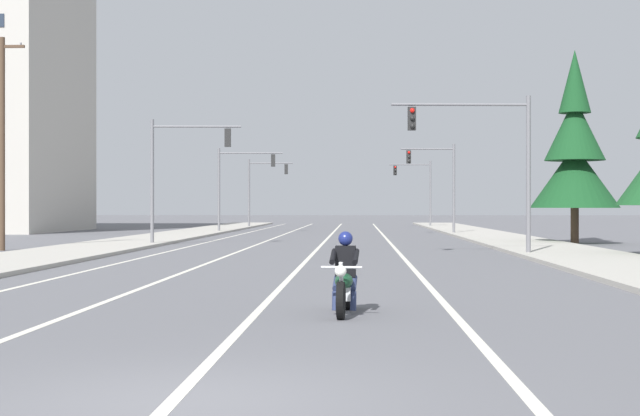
% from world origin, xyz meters
% --- Properties ---
extents(ground_plane, '(400.00, 400.00, 0.00)m').
position_xyz_m(ground_plane, '(0.00, 0.00, 0.00)').
color(ground_plane, '#5B5B60').
extents(lane_stripe_center, '(0.16, 100.00, 0.01)m').
position_xyz_m(lane_stripe_center, '(-0.11, 45.00, 0.00)').
color(lane_stripe_center, beige).
rests_on(lane_stripe_center, ground).
extents(lane_stripe_left, '(0.16, 100.00, 0.01)m').
position_xyz_m(lane_stripe_left, '(-3.34, 45.00, 0.00)').
color(lane_stripe_left, beige).
rests_on(lane_stripe_left, ground).
extents(lane_stripe_right, '(0.16, 100.00, 0.01)m').
position_xyz_m(lane_stripe_right, '(3.40, 45.00, 0.00)').
color(lane_stripe_right, beige).
rests_on(lane_stripe_right, ground).
extents(lane_stripe_far_left, '(0.16, 100.00, 0.01)m').
position_xyz_m(lane_stripe_far_left, '(-6.32, 45.00, 0.00)').
color(lane_stripe_far_left, beige).
rests_on(lane_stripe_far_left, ground).
extents(sidewalk_kerb_right, '(4.40, 110.00, 0.14)m').
position_xyz_m(sidewalk_kerb_right, '(9.97, 40.00, 0.07)').
color(sidewalk_kerb_right, '#ADA89E').
rests_on(sidewalk_kerb_right, ground).
extents(sidewalk_kerb_left, '(4.40, 110.00, 0.14)m').
position_xyz_m(sidewalk_kerb_left, '(-9.97, 40.00, 0.07)').
color(sidewalk_kerb_left, '#ADA89E').
rests_on(sidewalk_kerb_left, ground).
extents(motorcycle_with_rider, '(0.70, 2.19, 1.46)m').
position_xyz_m(motorcycle_with_rider, '(1.46, 7.54, 0.59)').
color(motorcycle_with_rider, black).
rests_on(motorcycle_with_rider, ground).
extents(traffic_signal_near_right, '(5.41, 0.63, 6.20)m').
position_xyz_m(traffic_signal_near_right, '(6.74, 27.39, 4.13)').
color(traffic_signal_near_right, slate).
rests_on(traffic_signal_near_right, ground).
extents(traffic_signal_near_left, '(4.45, 0.55, 6.20)m').
position_xyz_m(traffic_signal_near_left, '(-7.16, 36.74, 4.07)').
color(traffic_signal_near_left, slate).
rests_on(traffic_signal_near_left, ground).
extents(traffic_signal_mid_right, '(3.72, 0.51, 6.20)m').
position_xyz_m(traffic_signal_mid_right, '(7.24, 55.27, 4.02)').
color(traffic_signal_mid_right, slate).
rests_on(traffic_signal_mid_right, ground).
extents(traffic_signal_mid_left, '(4.78, 0.51, 6.20)m').
position_xyz_m(traffic_signal_mid_left, '(-7.16, 59.62, 4.09)').
color(traffic_signal_mid_left, slate).
rests_on(traffic_signal_mid_left, ground).
extents(traffic_signal_far_right, '(3.98, 0.51, 6.20)m').
position_xyz_m(traffic_signal_far_right, '(7.40, 79.07, 4.04)').
color(traffic_signal_far_right, slate).
rests_on(traffic_signal_far_right, ground).
extents(traffic_signal_far_left, '(4.07, 0.38, 6.20)m').
position_xyz_m(traffic_signal_far_left, '(-7.05, 75.78, 4.05)').
color(traffic_signal_far_left, slate).
rests_on(traffic_signal_far_left, ground).
extents(utility_pole_left_near, '(1.98, 0.26, 9.24)m').
position_xyz_m(utility_pole_left_near, '(-13.71, 30.94, 4.81)').
color(utility_pole_left_near, '#4C3828').
rests_on(utility_pole_left_near, ground).
extents(conifer_tree_right_verge_far, '(4.50, 4.50, 9.91)m').
position_xyz_m(conifer_tree_right_verge_far, '(12.76, 39.22, 4.54)').
color(conifer_tree_right_verge_far, '#423023').
rests_on(conifer_tree_right_verge_far, ground).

